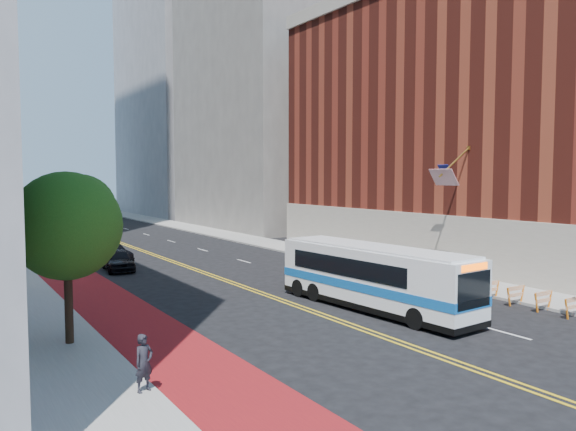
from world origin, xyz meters
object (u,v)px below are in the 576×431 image
(street_tree, at_px, (68,221))
(pedestrian, at_px, (144,363))
(car_c, at_px, (74,243))
(car_b, at_px, (111,253))
(transit_bus, at_px, (372,276))
(car_a, at_px, (118,260))

(street_tree, bearing_deg, pedestrian, -82.58)
(car_c, bearing_deg, street_tree, -108.80)
(car_b, bearing_deg, car_c, 80.35)
(car_b, height_order, pedestrian, pedestrian)
(transit_bus, xyz_separation_m, car_b, (-7.03, 22.47, -0.95))
(street_tree, bearing_deg, transit_bus, -6.46)
(car_b, height_order, car_c, car_b)
(car_b, xyz_separation_m, car_c, (-0.87, 8.90, -0.04))
(pedestrian, bearing_deg, transit_bus, 0.32)
(car_b, relative_size, car_c, 0.93)
(street_tree, distance_m, car_a, 18.51)
(pedestrian, bearing_deg, car_b, 57.31)
(street_tree, relative_size, pedestrian, 3.81)
(car_c, height_order, pedestrian, pedestrian)
(car_b, distance_m, pedestrian, 28.05)
(car_a, bearing_deg, street_tree, -105.50)
(street_tree, xyz_separation_m, car_c, (6.14, 29.79, -4.23))
(transit_bus, xyz_separation_m, car_c, (-7.90, 31.38, -0.99))
(car_b, distance_m, car_c, 8.95)
(car_b, bearing_deg, pedestrian, -117.96)
(car_c, relative_size, pedestrian, 2.68)
(street_tree, xyz_separation_m, pedestrian, (0.84, -6.47, -3.88))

